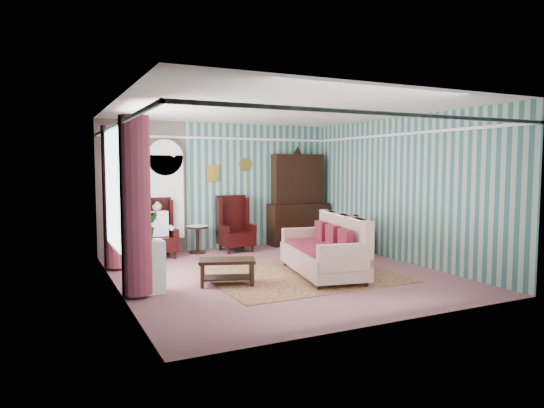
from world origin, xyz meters
name	(u,v)px	position (x,y,z in m)	size (l,w,h in m)	color
floor	(279,274)	(0.00, 0.00, 0.00)	(6.00, 6.00, 0.00)	#95565B
room_shell	(242,161)	(-0.62, 0.18, 2.01)	(5.53, 6.02, 2.91)	#345F5A
bookcase	(165,203)	(-1.35, 2.84, 1.12)	(0.80, 0.28, 2.24)	white
dresser_hutch	(299,196)	(1.90, 2.72, 1.18)	(1.50, 0.56, 2.36)	black
wingback_left	(158,228)	(-1.60, 2.45, 0.62)	(0.76, 0.80, 1.25)	black
wingback_right	(236,224)	(0.15, 2.45, 0.62)	(0.76, 0.80, 1.25)	black
seated_woman	(158,230)	(-1.60, 2.45, 0.59)	(0.44, 0.40, 1.18)	beige
round_side_table	(197,240)	(-0.70, 2.60, 0.30)	(0.50, 0.50, 0.60)	black
nest_table	(362,242)	(2.47, 0.90, 0.27)	(0.45, 0.38, 0.54)	black
plant_stand	(145,267)	(-2.40, -0.30, 0.40)	(0.55, 0.35, 0.80)	white
rug	(301,275)	(0.30, -0.30, 0.01)	(3.20, 2.60, 0.01)	#431916
sofa	(322,244)	(0.64, -0.44, 0.55)	(2.15, 1.04, 1.11)	beige
floral_armchair	(342,235)	(1.90, 0.81, 0.47)	(0.73, 0.78, 0.95)	#C3BA97
coffee_table	(227,272)	(-1.11, -0.35, 0.21)	(0.90, 0.47, 0.42)	black
potted_plant_a	(144,227)	(-2.42, -0.37, 1.02)	(0.40, 0.35, 0.45)	#19501A
potted_plant_b	(150,225)	(-2.30, -0.20, 1.02)	(0.24, 0.19, 0.44)	#1A4C18
potted_plant_c	(142,230)	(-2.43, -0.29, 0.97)	(0.19, 0.19, 0.34)	#16481A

